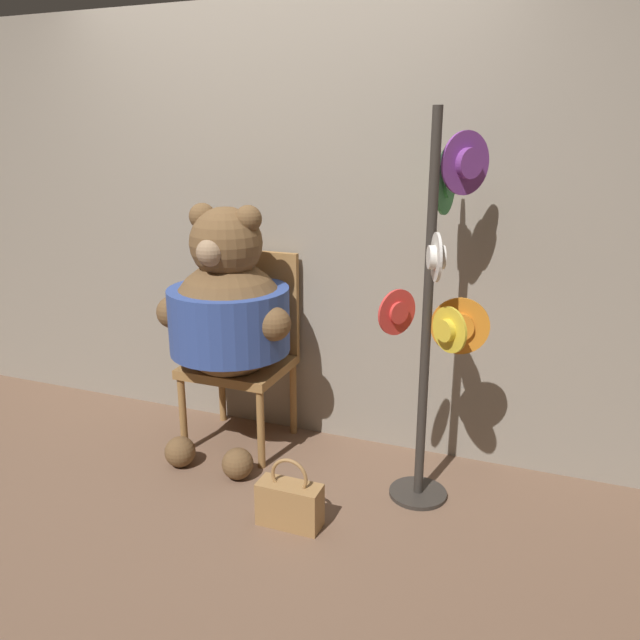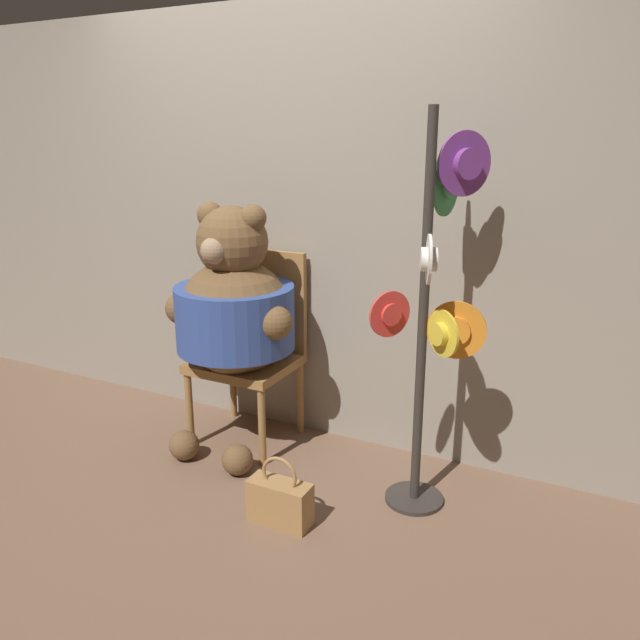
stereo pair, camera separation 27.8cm
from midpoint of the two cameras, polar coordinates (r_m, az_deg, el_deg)
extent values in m
plane|color=brown|center=(3.44, -4.78, -12.95)|extent=(14.00, 14.00, 0.00)
cube|color=gray|center=(3.52, -0.34, 8.30)|extent=(8.00, 0.10, 2.36)
cylinder|color=#9E703D|center=(3.55, -9.64, -8.14)|extent=(0.04, 0.04, 0.44)
cylinder|color=#9E703D|center=(3.32, -2.91, -9.80)|extent=(0.04, 0.04, 0.44)
cylinder|color=#9E703D|center=(3.87, -5.95, -5.83)|extent=(0.04, 0.04, 0.44)
cylinder|color=#9E703D|center=(3.65, 0.38, -7.14)|extent=(0.04, 0.04, 0.44)
cube|color=#9E703D|center=(3.50, -4.64, -4.03)|extent=(0.53, 0.48, 0.05)
cube|color=#9E703D|center=(3.58, -2.91, 1.84)|extent=(0.53, 0.04, 0.58)
sphere|color=brown|center=(3.34, -5.41, 0.23)|extent=(0.62, 0.62, 0.62)
cylinder|color=#334C99|center=(3.34, -5.41, 0.23)|extent=(0.64, 0.64, 0.34)
sphere|color=brown|center=(3.25, -5.61, 7.10)|extent=(0.37, 0.37, 0.37)
sphere|color=brown|center=(3.30, -7.63, 9.48)|extent=(0.14, 0.14, 0.14)
sphere|color=brown|center=(3.17, -3.64, 9.28)|extent=(0.14, 0.14, 0.14)
sphere|color=#997A5B|center=(3.12, -7.16, 6.30)|extent=(0.14, 0.14, 0.14)
sphere|color=brown|center=(3.44, -10.32, 1.03)|extent=(0.17, 0.17, 0.17)
sphere|color=brown|center=(3.13, -1.56, -0.28)|extent=(0.17, 0.17, 0.17)
sphere|color=brown|center=(3.48, -10.05, -11.26)|extent=(0.16, 0.16, 0.16)
sphere|color=brown|center=(3.30, -5.13, -12.65)|extent=(0.16, 0.16, 0.16)
cylinder|color=#332D28|center=(3.18, 11.18, -15.75)|extent=(0.28, 0.28, 0.02)
cylinder|color=#332D28|center=(2.80, 12.21, -0.12)|extent=(0.04, 0.04, 1.81)
cylinder|color=red|center=(2.68, 9.37, 0.49)|extent=(0.12, 0.17, 0.20)
cylinder|color=red|center=(2.68, 9.37, 0.49)|extent=(0.09, 0.10, 0.10)
cylinder|color=yellow|center=(2.70, 14.10, -1.25)|extent=(0.17, 0.13, 0.20)
cylinder|color=yellow|center=(2.70, 14.10, -1.25)|extent=(0.12, 0.12, 0.10)
cylinder|color=#7A388E|center=(2.80, 15.96, 13.57)|extent=(0.17, 0.23, 0.27)
cylinder|color=#7A388E|center=(2.80, 15.96, 13.57)|extent=(0.14, 0.15, 0.13)
cylinder|color=orange|center=(2.80, 15.14, -0.94)|extent=(0.26, 0.05, 0.26)
cylinder|color=orange|center=(2.80, 15.14, -0.94)|extent=(0.13, 0.07, 0.13)
cylinder|color=#3D9351|center=(2.87, 14.29, 12.09)|extent=(0.04, 0.30, 0.30)
cylinder|color=#3D9351|center=(2.87, 14.29, 12.09)|extent=(0.06, 0.15, 0.14)
cylinder|color=silver|center=(2.60, 12.97, 5.40)|extent=(0.09, 0.20, 0.21)
cylinder|color=silver|center=(2.60, 12.97, 5.40)|extent=(0.10, 0.12, 0.10)
cube|color=#A87A47|center=(2.92, -0.87, -16.43)|extent=(0.29, 0.12, 0.20)
torus|color=#A87A47|center=(2.84, -0.88, -14.04)|extent=(0.18, 0.02, 0.18)
camera|label=1|loc=(0.14, -87.38, 0.79)|focal=35.00mm
camera|label=2|loc=(0.14, 92.62, -0.79)|focal=35.00mm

